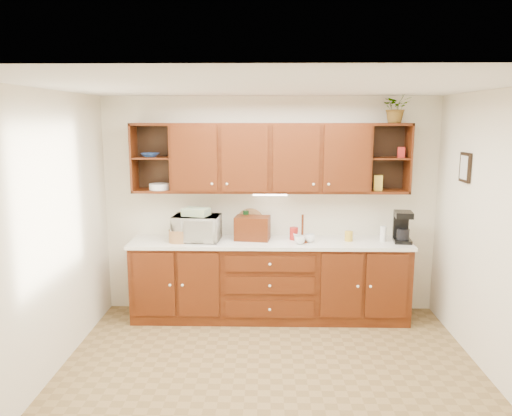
{
  "coord_description": "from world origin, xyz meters",
  "views": [
    {
      "loc": [
        -0.04,
        -4.2,
        2.34
      ],
      "look_at": [
        -0.15,
        1.15,
        1.38
      ],
      "focal_mm": 35.0,
      "sensor_mm": 36.0,
      "label": 1
    }
  ],
  "objects_px": {
    "microwave": "(197,228)",
    "bread_box": "(252,228)",
    "potted_plant": "(396,107)",
    "coffee_maker": "(402,227)"
  },
  "relations": [
    {
      "from": "bread_box",
      "to": "coffee_maker",
      "type": "relative_size",
      "value": 1.1
    },
    {
      "from": "microwave",
      "to": "coffee_maker",
      "type": "distance_m",
      "value": 2.37
    },
    {
      "from": "microwave",
      "to": "bread_box",
      "type": "bearing_deg",
      "value": 9.13
    },
    {
      "from": "coffee_maker",
      "to": "potted_plant",
      "type": "relative_size",
      "value": 1.02
    },
    {
      "from": "potted_plant",
      "to": "coffee_maker",
      "type": "bearing_deg",
      "value": -47.3
    },
    {
      "from": "coffee_maker",
      "to": "bread_box",
      "type": "bearing_deg",
      "value": -175.36
    },
    {
      "from": "microwave",
      "to": "bread_box",
      "type": "height_order",
      "value": "microwave"
    },
    {
      "from": "bread_box",
      "to": "potted_plant",
      "type": "height_order",
      "value": "potted_plant"
    },
    {
      "from": "bread_box",
      "to": "coffee_maker",
      "type": "height_order",
      "value": "coffee_maker"
    },
    {
      "from": "potted_plant",
      "to": "microwave",
      "type": "bearing_deg",
      "value": -177.44
    }
  ]
}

